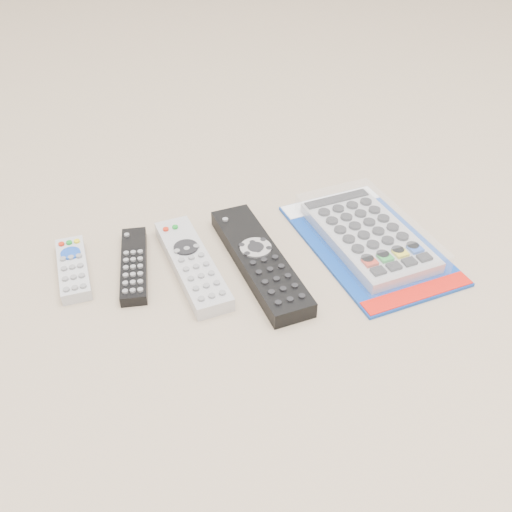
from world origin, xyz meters
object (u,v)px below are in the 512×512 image
object	(u,v)px
remote_large_black	(259,260)
jumbo_remote_packaged	(368,235)
remote_small_grey	(73,268)
remote_silver_dvd	(192,264)
remote_slim_black	(134,265)

from	to	relation	value
remote_large_black	jumbo_remote_packaged	distance (m)	0.18
remote_small_grey	jumbo_remote_packaged	distance (m)	0.44
remote_silver_dvd	remote_large_black	distance (m)	0.10
remote_small_grey	jumbo_remote_packaged	size ratio (longest dim) A/B	0.45
remote_silver_dvd	jumbo_remote_packaged	distance (m)	0.27
remote_small_grey	remote_slim_black	world-z (taller)	remote_small_grey
remote_small_grey	remote_large_black	distance (m)	0.27
remote_slim_black	remote_large_black	bearing A→B (deg)	-7.40
remote_large_black	jumbo_remote_packaged	bearing A→B (deg)	-2.99
remote_large_black	remote_small_grey	bearing A→B (deg)	160.97
remote_silver_dvd	jumbo_remote_packaged	world-z (taller)	jumbo_remote_packaged
remote_large_black	remote_slim_black	bearing A→B (deg)	159.59
remote_small_grey	jumbo_remote_packaged	world-z (taller)	jumbo_remote_packaged
remote_silver_dvd	remote_small_grey	bearing A→B (deg)	159.89
remote_small_grey	remote_slim_black	xyz separation A→B (m)	(0.08, -0.02, -0.00)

